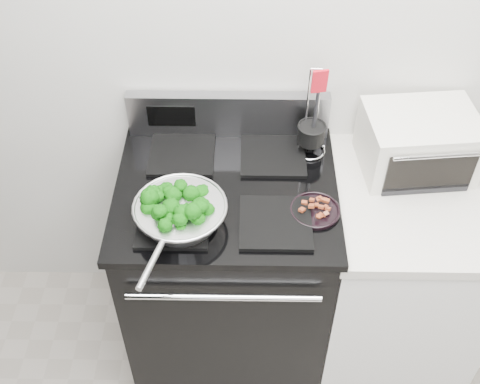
{
  "coord_description": "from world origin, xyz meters",
  "views": [
    {
      "loc": [
        -0.23,
        -0.1,
        2.44
      ],
      "look_at": [
        -0.25,
        1.36,
        0.98
      ],
      "focal_mm": 45.0,
      "sensor_mm": 36.0,
      "label": 1
    }
  ],
  "objects_px": {
    "utensil_holder": "(311,138)",
    "toaster_oven": "(418,142)",
    "skillet": "(180,212)",
    "bacon_plate": "(315,208)",
    "gas_range": "(228,268)"
  },
  "relations": [
    {
      "from": "gas_range",
      "to": "toaster_oven",
      "type": "bearing_deg",
      "value": 12.8
    },
    {
      "from": "utensil_holder",
      "to": "toaster_oven",
      "type": "height_order",
      "value": "utensil_holder"
    },
    {
      "from": "gas_range",
      "to": "skillet",
      "type": "height_order",
      "value": "gas_range"
    },
    {
      "from": "skillet",
      "to": "toaster_oven",
      "type": "relative_size",
      "value": 1.16
    },
    {
      "from": "gas_range",
      "to": "bacon_plate",
      "type": "bearing_deg",
      "value": -20.73
    },
    {
      "from": "skillet",
      "to": "utensil_holder",
      "type": "relative_size",
      "value": 1.32
    },
    {
      "from": "utensil_holder",
      "to": "toaster_oven",
      "type": "bearing_deg",
      "value": -17.42
    },
    {
      "from": "bacon_plate",
      "to": "toaster_oven",
      "type": "height_order",
      "value": "toaster_oven"
    },
    {
      "from": "bacon_plate",
      "to": "utensil_holder",
      "type": "distance_m",
      "value": 0.32
    },
    {
      "from": "utensil_holder",
      "to": "bacon_plate",
      "type": "bearing_deg",
      "value": -101.93
    },
    {
      "from": "toaster_oven",
      "to": "bacon_plate",
      "type": "bearing_deg",
      "value": -150.76
    },
    {
      "from": "toaster_oven",
      "to": "utensil_holder",
      "type": "bearing_deg",
      "value": 168.1
    },
    {
      "from": "gas_range",
      "to": "utensil_holder",
      "type": "relative_size",
      "value": 3.07
    },
    {
      "from": "skillet",
      "to": "toaster_oven",
      "type": "height_order",
      "value": "toaster_oven"
    },
    {
      "from": "skillet",
      "to": "utensil_holder",
      "type": "height_order",
      "value": "utensil_holder"
    }
  ]
}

